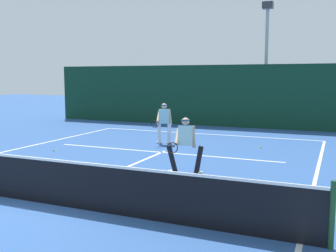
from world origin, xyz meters
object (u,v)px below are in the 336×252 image
tennis_ball_extra (260,147)px  player_far (164,122)px  player_near (185,143)px  light_pole (266,49)px  tennis_ball (54,150)px

tennis_ball_extra → player_far: bearing=-171.7°
player_near → light_pole: 12.57m
tennis_ball → light_pole: (5.56, 10.90, 4.09)m
player_near → player_far: 4.95m
light_pole → player_far: bearing=-108.1°
player_far → tennis_ball: bearing=28.8°
tennis_ball_extra → light_pole: bearing=98.7°
player_near → player_far: size_ratio=0.97×
player_far → tennis_ball: size_ratio=24.30×
player_far → tennis_ball_extra: (3.70, 0.54, -0.85)m
light_pole → player_near: bearing=-90.3°
player_near → tennis_ball: 5.70m
player_near → light_pole: (0.06, 12.13, 3.28)m
player_far → tennis_ball: player_far is taller
player_far → light_pole: (2.58, 7.87, 3.24)m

